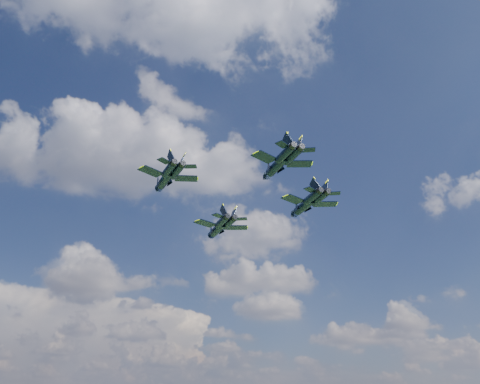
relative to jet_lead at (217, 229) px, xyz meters
name	(u,v)px	position (x,y,z in m)	size (l,w,h in m)	color
jet_lead	(217,229)	(0.00, 0.00, 0.00)	(13.71, 18.50, 4.35)	black
jet_left	(165,180)	(-12.44, -23.68, 1.80)	(11.99, 16.48, 3.89)	black
jet_right	(304,206)	(19.00, -14.62, 1.08)	(13.50, 18.07, 4.25)	black
jet_slot	(276,166)	(9.06, -34.19, 0.72)	(11.98, 16.16, 3.80)	black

